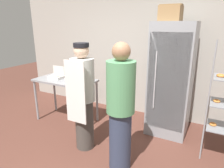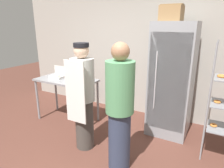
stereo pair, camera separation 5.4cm
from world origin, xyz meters
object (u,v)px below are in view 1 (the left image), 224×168
Objects in this scene: person_baker at (83,97)px; cardboard_storage_box at (171,13)px; blender_pitcher at (75,73)px; binder_stack at (77,81)px; person_customer at (120,109)px; donut_box at (56,76)px; refrigerator at (171,80)px.

cardboard_storage_box is at bearing 48.37° from person_baker.
blender_pitcher is 0.92× the size of binder_stack.
person_customer is at bearing -32.38° from blender_pitcher.
person_customer reaches higher than donut_box.
cardboard_storage_box reaches higher than refrigerator.
cardboard_storage_box is (1.66, 0.37, 1.09)m from blender_pitcher.
cardboard_storage_box is (2.05, 0.49, 1.16)m from donut_box.
person_baker is 0.97× the size of person_customer.
person_baker is (-1.05, -1.14, -0.11)m from refrigerator.
binder_stack is at bearing 151.57° from person_customer.
donut_box is at bearing -165.56° from refrigerator.
donut_box is 1.07× the size of blender_pitcher.
cardboard_storage_box is 0.21× the size of person_baker.
donut_box is 0.99× the size of binder_stack.
refrigerator is at bearing 74.83° from person_customer.
person_customer is (-0.36, -1.31, -0.10)m from refrigerator.
blender_pitcher is 0.75× the size of cardboard_storage_box.
blender_pitcher is 1.65m from person_customer.
binder_stack is at bearing -12.26° from donut_box.
cardboard_storage_box is 0.21× the size of person_customer.
person_baker is (0.70, -0.72, -0.12)m from blender_pitcher.
refrigerator is at bearing 13.70° from blender_pitcher.
binder_stack is at bearing -47.27° from blender_pitcher.
binder_stack is 0.17× the size of person_baker.
binder_stack is at bearing -156.20° from cardboard_storage_box.
binder_stack is 0.17× the size of person_customer.
donut_box is at bearing -162.24° from blender_pitcher.
cardboard_storage_box is (-0.08, -0.06, 1.10)m from refrigerator.
person_baker reaches higher than blender_pitcher.
person_customer is (1.78, -0.76, -0.04)m from donut_box.
binder_stack is (0.62, -0.14, 0.01)m from donut_box.
blender_pitcher is 1.01m from person_baker.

